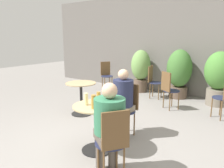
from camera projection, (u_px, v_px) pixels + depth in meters
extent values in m
plane|color=gray|center=(88.00, 150.00, 3.34)|extent=(20.00, 20.00, 0.00)
cube|color=slate|center=(182.00, 44.00, 6.28)|extent=(10.00, 0.06, 3.00)
cylinder|color=black|center=(97.00, 150.00, 3.34)|extent=(0.46, 0.46, 0.01)
cylinder|color=black|center=(96.00, 128.00, 3.27)|extent=(0.06, 0.06, 0.68)
cylinder|color=tan|center=(96.00, 106.00, 3.20)|extent=(0.69, 0.69, 0.02)
cylinder|color=black|center=(82.00, 114.00, 4.92)|extent=(0.46, 0.46, 0.01)
cylinder|color=black|center=(81.00, 99.00, 4.85)|extent=(0.06, 0.06, 0.68)
cylinder|color=tan|center=(81.00, 83.00, 4.77)|extent=(0.67, 0.67, 0.02)
cylinder|color=#232847|center=(111.00, 143.00, 2.62)|extent=(0.38, 0.38, 0.02)
cylinder|color=brown|center=(104.00, 168.00, 2.52)|extent=(0.02, 0.02, 0.44)
cylinder|color=brown|center=(124.00, 164.00, 2.60)|extent=(0.02, 0.02, 0.44)
cylinder|color=brown|center=(98.00, 157.00, 2.75)|extent=(0.02, 0.02, 0.44)
cylinder|color=brown|center=(117.00, 153.00, 2.83)|extent=(0.02, 0.02, 0.44)
cube|color=brown|center=(116.00, 131.00, 2.42)|extent=(0.21, 0.28, 0.45)
cylinder|color=#232847|center=(124.00, 111.00, 3.75)|extent=(0.38, 0.38, 0.02)
cylinder|color=brown|center=(134.00, 123.00, 3.81)|extent=(0.02, 0.02, 0.44)
cylinder|color=brown|center=(123.00, 120.00, 3.97)|extent=(0.02, 0.02, 0.44)
cylinder|color=brown|center=(125.00, 128.00, 3.63)|extent=(0.02, 0.02, 0.44)
cylinder|color=brown|center=(114.00, 124.00, 3.79)|extent=(0.02, 0.02, 0.44)
cube|color=brown|center=(131.00, 96.00, 3.83)|extent=(0.33, 0.06, 0.45)
cylinder|color=#232847|center=(156.00, 83.00, 6.10)|extent=(0.38, 0.38, 0.02)
cylinder|color=brown|center=(153.00, 89.00, 6.32)|extent=(0.02, 0.02, 0.44)
cylinder|color=brown|center=(150.00, 91.00, 6.10)|extent=(0.02, 0.02, 0.44)
cylinder|color=brown|center=(161.00, 90.00, 6.20)|extent=(0.02, 0.02, 0.44)
cylinder|color=brown|center=(159.00, 92.00, 5.98)|extent=(0.02, 0.02, 0.44)
cube|color=brown|center=(150.00, 74.00, 6.13)|extent=(0.07, 0.33, 0.45)
cylinder|color=#232847|center=(222.00, 98.00, 4.57)|extent=(0.38, 0.38, 0.02)
cylinder|color=brown|center=(221.00, 111.00, 4.46)|extent=(0.02, 0.02, 0.44)
cylinder|color=brown|center=(212.00, 107.00, 4.69)|extent=(0.02, 0.02, 0.44)
cylinder|color=brown|center=(220.00, 106.00, 4.78)|extent=(0.02, 0.02, 0.44)
cylinder|color=#232847|center=(107.00, 76.00, 7.10)|extent=(0.38, 0.38, 0.02)
cylinder|color=brown|center=(109.00, 82.00, 7.31)|extent=(0.02, 0.02, 0.44)
cylinder|color=brown|center=(102.00, 83.00, 7.22)|extent=(0.02, 0.02, 0.44)
cylinder|color=brown|center=(112.00, 84.00, 7.08)|extent=(0.02, 0.02, 0.44)
cylinder|color=brown|center=(105.00, 84.00, 7.00)|extent=(0.02, 0.02, 0.44)
cube|color=brown|center=(105.00, 68.00, 7.21)|extent=(0.21, 0.29, 0.45)
cylinder|color=#232847|center=(171.00, 91.00, 5.19)|extent=(0.38, 0.38, 0.02)
cylinder|color=brown|center=(163.00, 99.00, 5.30)|extent=(0.02, 0.02, 0.44)
cylinder|color=brown|center=(170.00, 102.00, 5.08)|extent=(0.02, 0.02, 0.44)
cylinder|color=brown|center=(172.00, 98.00, 5.39)|extent=(0.02, 0.02, 0.44)
cylinder|color=brown|center=(179.00, 101.00, 5.17)|extent=(0.02, 0.02, 0.44)
cube|color=brown|center=(166.00, 82.00, 5.08)|extent=(0.29, 0.20, 0.45)
cylinder|color=brown|center=(112.00, 152.00, 2.87)|extent=(0.11, 0.11, 0.43)
cylinder|color=brown|center=(100.00, 154.00, 2.81)|extent=(0.11, 0.11, 0.43)
cube|color=brown|center=(110.00, 136.00, 2.65)|extent=(0.48, 0.47, 0.11)
cylinder|color=#337551|center=(110.00, 116.00, 2.59)|extent=(0.38, 0.38, 0.42)
sphere|color=#DBAD89|center=(110.00, 91.00, 2.53)|extent=(0.19, 0.19, 0.19)
cylinder|color=gray|center=(115.00, 126.00, 3.72)|extent=(0.10, 0.10, 0.43)
cylinder|color=gray|center=(122.00, 128.00, 3.63)|extent=(0.10, 0.10, 0.43)
cube|color=gray|center=(123.00, 108.00, 3.71)|extent=(0.32, 0.35, 0.10)
cylinder|color=#232847|center=(123.00, 93.00, 3.65)|extent=(0.34, 0.34, 0.44)
sphere|color=#DBAD89|center=(123.00, 75.00, 3.58)|extent=(0.18, 0.18, 0.18)
cylinder|color=beige|center=(86.00, 99.00, 3.19)|extent=(0.06, 0.06, 0.18)
cylinder|color=#B28433|center=(94.00, 102.00, 3.03)|extent=(0.06, 0.06, 0.20)
cylinder|color=silver|center=(105.00, 101.00, 3.13)|extent=(0.06, 0.06, 0.16)
cylinder|color=#B28433|center=(99.00, 97.00, 3.32)|extent=(0.06, 0.06, 0.16)
cylinder|color=brown|center=(140.00, 86.00, 6.91)|extent=(0.41, 0.41, 0.39)
ellipsoid|color=#709E51|center=(141.00, 65.00, 6.77)|extent=(0.60, 0.60, 0.93)
cylinder|color=brown|center=(178.00, 92.00, 6.24)|extent=(0.50, 0.50, 0.31)
ellipsoid|color=#427533|center=(179.00, 68.00, 6.09)|extent=(0.69, 0.69, 1.06)
cylinder|color=slate|center=(216.00, 97.00, 5.53)|extent=(0.50, 0.50, 0.42)
ellipsoid|color=#4C8938|center=(219.00, 71.00, 5.39)|extent=(0.69, 0.69, 0.95)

